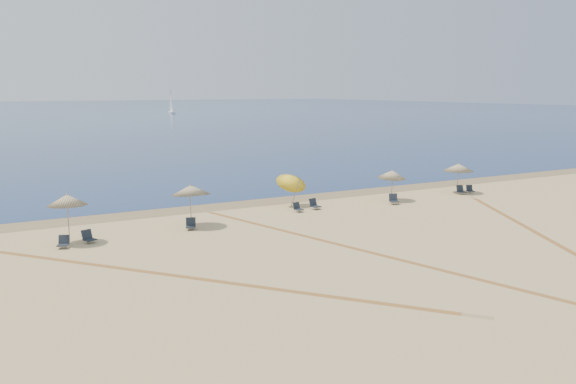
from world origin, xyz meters
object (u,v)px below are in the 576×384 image
(chair_3, at_px, (191,224))
(sailboat_0, at_px, (171,106))
(umbrella_3, at_px, (292,180))
(chair_4, at_px, (298,208))
(umbrella_2, at_px, (191,190))
(chair_2, at_px, (88,237))
(chair_5, at_px, (314,204))
(chair_7, at_px, (461,190))
(umbrella_4, at_px, (392,174))
(chair_1, at_px, (63,242))
(chair_8, at_px, (470,189))
(chair_6, at_px, (394,200))
(umbrella_1, at_px, (67,200))
(umbrella_5, at_px, (458,167))

(chair_3, distance_m, sailboat_0, 168.48)
(umbrella_3, distance_m, chair_4, 2.43)
(umbrella_2, relative_size, chair_3, 3.15)
(chair_2, bearing_deg, umbrella_3, -6.07)
(umbrella_2, bearing_deg, chair_3, -112.48)
(chair_5, relative_size, chair_7, 1.03)
(umbrella_4, distance_m, chair_2, 21.24)
(chair_5, bearing_deg, umbrella_2, 174.94)
(chair_1, bearing_deg, chair_7, 26.38)
(chair_5, relative_size, chair_8, 1.09)
(umbrella_2, bearing_deg, chair_8, 1.20)
(chair_4, bearing_deg, chair_2, 176.94)
(chair_3, bearing_deg, chair_5, 30.75)
(chair_6, bearing_deg, umbrella_1, -155.78)
(umbrella_3, height_order, chair_1, umbrella_3)
(umbrella_3, bearing_deg, sailboat_0, 74.72)
(sailboat_0, bearing_deg, chair_2, -104.81)
(chair_1, relative_size, chair_2, 0.95)
(umbrella_1, relative_size, chair_1, 3.43)
(umbrella_1, xyz_separation_m, chair_4, (14.20, 1.22, -1.98))
(chair_7, bearing_deg, chair_4, -169.43)
(umbrella_4, height_order, sailboat_0, sailboat_0)
(umbrella_1, relative_size, umbrella_5, 1.13)
(chair_5, distance_m, sailboat_0, 164.37)
(umbrella_1, distance_m, chair_1, 2.19)
(umbrella_3, height_order, chair_7, umbrella_3)
(chair_7, bearing_deg, chair_5, -170.60)
(umbrella_3, bearing_deg, umbrella_4, -12.46)
(umbrella_1, relative_size, chair_4, 3.88)
(umbrella_4, distance_m, chair_3, 15.65)
(chair_4, distance_m, chair_8, 15.06)
(chair_5, height_order, chair_8, chair_5)
(chair_4, height_order, chair_8, chair_4)
(chair_4, bearing_deg, umbrella_5, -8.67)
(chair_7, bearing_deg, umbrella_3, -177.06)
(umbrella_1, bearing_deg, sailboat_0, 70.19)
(umbrella_3, bearing_deg, chair_7, -8.51)
(chair_4, bearing_deg, chair_7, -10.95)
(umbrella_3, xyz_separation_m, sailboat_0, (42.96, 157.30, 0.56))
(chair_6, distance_m, sailboat_0, 164.09)
(chair_7, bearing_deg, umbrella_5, 82.96)
(chair_5, xyz_separation_m, chair_7, (12.64, -0.45, -0.01))
(umbrella_2, distance_m, chair_4, 7.65)
(chair_8, distance_m, sailboat_0, 161.77)
(umbrella_2, bearing_deg, umbrella_3, 16.75)
(chair_3, distance_m, chair_7, 21.79)
(chair_6, relative_size, chair_7, 1.15)
(chair_3, height_order, chair_6, chair_6)
(chair_8, bearing_deg, chair_4, -159.80)
(chair_7, bearing_deg, umbrella_2, -167.52)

